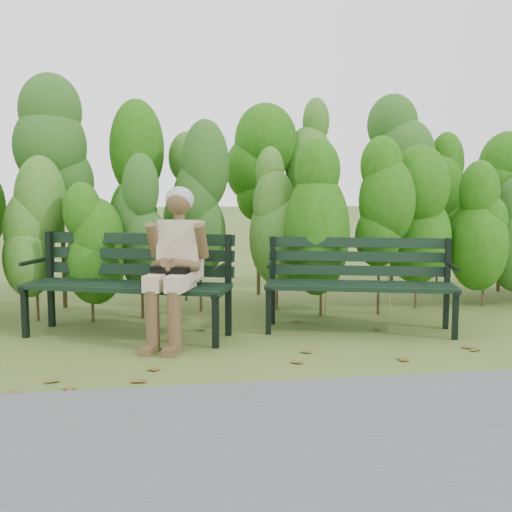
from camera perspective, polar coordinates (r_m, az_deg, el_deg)
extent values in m
plane|color=#455D20|center=(5.18, 0.58, -8.70)|extent=(80.00, 80.00, 0.00)
cube|color=#474749|center=(3.16, 7.26, -18.94)|extent=(60.00, 2.50, 0.01)
cylinder|color=#47381E|center=(6.46, -20.50, -2.47)|extent=(0.03, 0.03, 0.80)
ellipsoid|color=#20570C|center=(6.39, -20.72, 3.21)|extent=(0.64, 0.64, 1.44)
cylinder|color=#47381E|center=(6.36, -15.09, -2.41)|extent=(0.03, 0.03, 0.80)
ellipsoid|color=#20570C|center=(6.29, -15.26, 3.36)|extent=(0.64, 0.64, 1.44)
cylinder|color=#47381E|center=(6.31, -9.56, -2.34)|extent=(0.03, 0.03, 0.80)
ellipsoid|color=#20570C|center=(6.25, -9.67, 3.47)|extent=(0.64, 0.64, 1.44)
cylinder|color=#47381E|center=(6.33, -4.02, -2.24)|extent=(0.03, 0.03, 0.80)
ellipsoid|color=#20570C|center=(6.27, -4.06, 3.56)|extent=(0.64, 0.64, 1.44)
cylinder|color=#47381E|center=(6.41, 1.45, -2.12)|extent=(0.03, 0.03, 0.80)
ellipsoid|color=#20570C|center=(6.34, 1.47, 3.61)|extent=(0.64, 0.64, 1.44)
cylinder|color=#47381E|center=(6.54, 6.74, -1.99)|extent=(0.03, 0.03, 0.80)
ellipsoid|color=#20570C|center=(6.48, 6.82, 3.62)|extent=(0.64, 0.64, 1.44)
cylinder|color=#47381E|center=(6.73, 11.78, -1.85)|extent=(0.03, 0.03, 0.80)
ellipsoid|color=#20570C|center=(6.66, 11.90, 3.61)|extent=(0.64, 0.64, 1.44)
cylinder|color=#47381E|center=(6.96, 16.51, -1.70)|extent=(0.03, 0.03, 0.80)
ellipsoid|color=#20570C|center=(6.90, 16.68, 3.57)|extent=(0.64, 0.64, 1.44)
cylinder|color=#47381E|center=(7.24, 20.91, -1.55)|extent=(0.03, 0.03, 0.80)
ellipsoid|color=#20570C|center=(7.18, 21.11, 3.51)|extent=(0.64, 0.64, 1.44)
cylinder|color=#47381E|center=(7.53, -23.05, -0.20)|extent=(0.04, 0.04, 1.10)
cylinder|color=#47381E|center=(7.37, -17.26, -0.11)|extent=(0.04, 0.04, 1.10)
ellipsoid|color=#2B5D19|center=(7.33, -17.49, 6.75)|extent=(0.70, 0.70, 1.98)
cylinder|color=#47381E|center=(7.29, -11.29, -0.01)|extent=(0.04, 0.04, 1.10)
ellipsoid|color=#2B5D19|center=(7.25, -11.44, 6.92)|extent=(0.70, 0.70, 1.98)
cylinder|color=#47381E|center=(7.30, -5.25, 0.09)|extent=(0.04, 0.04, 1.10)
ellipsoid|color=#2B5D19|center=(7.25, -5.33, 7.02)|extent=(0.70, 0.70, 1.98)
cylinder|color=#47381E|center=(7.38, 0.71, 0.19)|extent=(0.04, 0.04, 1.10)
ellipsoid|color=#2B5D19|center=(7.33, 0.72, 7.04)|extent=(0.70, 0.70, 1.98)
cylinder|color=#47381E|center=(7.54, 6.48, 0.28)|extent=(0.04, 0.04, 1.10)
ellipsoid|color=#2B5D19|center=(7.50, 6.57, 6.99)|extent=(0.70, 0.70, 1.98)
cylinder|color=#47381E|center=(7.77, 11.96, 0.37)|extent=(0.04, 0.04, 1.10)
ellipsoid|color=#2B5D19|center=(7.73, 12.11, 6.87)|extent=(0.70, 0.70, 1.98)
cylinder|color=#47381E|center=(8.07, 17.07, 0.45)|extent=(0.04, 0.04, 1.10)
ellipsoid|color=#2B5D19|center=(8.03, 17.28, 6.70)|extent=(0.70, 0.70, 1.98)
cylinder|color=#47381E|center=(8.43, 21.79, 0.51)|extent=(0.04, 0.04, 1.10)
ellipsoid|color=#2B5D19|center=(8.39, 22.04, 6.50)|extent=(0.70, 0.70, 1.98)
cube|color=brown|center=(4.78, -6.42, -10.03)|extent=(0.10, 0.09, 0.01)
cube|color=brown|center=(4.69, -16.01, -10.57)|extent=(0.08, 0.10, 0.01)
cube|color=brown|center=(4.82, -7.30, -9.90)|extent=(0.10, 0.11, 0.01)
cube|color=brown|center=(5.90, -14.56, -7.01)|extent=(0.07, 0.09, 0.01)
cube|color=brown|center=(5.46, -6.86, -7.92)|extent=(0.10, 0.11, 0.01)
cube|color=brown|center=(5.01, 12.08, -9.36)|extent=(0.11, 0.11, 0.01)
cube|color=brown|center=(6.64, 21.59, -5.76)|extent=(0.10, 0.08, 0.01)
cube|color=brown|center=(5.81, 12.15, -7.14)|extent=(0.10, 0.11, 0.01)
cube|color=brown|center=(5.95, -2.73, -6.69)|extent=(0.11, 0.11, 0.01)
cube|color=brown|center=(5.67, -6.59, -7.37)|extent=(0.11, 0.11, 0.01)
cube|color=brown|center=(5.15, 13.31, -8.96)|extent=(0.11, 0.11, 0.01)
cube|color=brown|center=(4.71, -13.93, -10.41)|extent=(0.11, 0.09, 0.01)
cube|color=brown|center=(4.18, 8.75, -12.50)|extent=(0.11, 0.11, 0.01)
cube|color=brown|center=(5.51, 22.82, -8.25)|extent=(0.09, 0.11, 0.01)
cube|color=brown|center=(4.59, 4.21, -10.68)|extent=(0.09, 0.10, 0.01)
cube|color=brown|center=(5.71, -21.77, -7.71)|extent=(0.11, 0.09, 0.01)
cube|color=brown|center=(5.52, 9.44, -7.81)|extent=(0.10, 0.11, 0.01)
cube|color=brown|center=(5.00, -20.53, -9.65)|extent=(0.11, 0.11, 0.01)
cube|color=black|center=(5.40, -13.10, -3.16)|extent=(1.80, 0.75, 0.04)
cube|color=black|center=(5.51, -12.54, -2.94)|extent=(1.80, 0.75, 0.04)
cube|color=black|center=(5.63, -12.00, -2.73)|extent=(1.80, 0.75, 0.04)
cube|color=black|center=(5.75, -11.48, -2.53)|extent=(1.80, 0.75, 0.04)
cube|color=black|center=(5.82, -11.13, -1.27)|extent=(1.79, 0.70, 0.11)
cube|color=black|center=(5.82, -11.11, 0.17)|extent=(1.79, 0.70, 0.11)
cube|color=black|center=(5.82, -11.08, 1.62)|extent=(1.79, 0.70, 0.11)
cube|color=black|center=(5.86, -21.14, -5.01)|extent=(0.07, 0.07, 0.47)
cube|color=black|center=(6.19, -18.99, -2.12)|extent=(0.07, 0.07, 0.94)
cube|color=black|center=(5.99, -20.15, -2.64)|extent=(0.23, 0.51, 0.04)
cylinder|color=black|center=(5.92, -20.50, -0.52)|extent=(0.17, 0.38, 0.04)
cube|color=black|center=(5.13, -3.88, -6.19)|extent=(0.07, 0.07, 0.47)
cube|color=black|center=(5.51, -2.66, -2.80)|extent=(0.07, 0.07, 0.94)
cube|color=black|center=(5.28, -3.29, -3.44)|extent=(0.23, 0.51, 0.04)
cylinder|color=black|center=(5.20, -3.46, -1.04)|extent=(0.17, 0.38, 0.04)
cube|color=black|center=(5.55, 9.93, -3.13)|extent=(1.73, 0.57, 0.04)
cube|color=black|center=(5.67, 9.87, -2.92)|extent=(1.73, 0.57, 0.04)
cube|color=black|center=(5.79, 9.80, -2.72)|extent=(1.73, 0.57, 0.04)
cube|color=black|center=(5.91, 9.74, -2.53)|extent=(1.73, 0.57, 0.04)
cube|color=black|center=(5.98, 9.72, -1.38)|extent=(1.72, 0.52, 0.10)
cube|color=black|center=(5.98, 9.73, -0.06)|extent=(1.72, 0.52, 0.10)
cube|color=black|center=(5.98, 9.75, 1.27)|extent=(1.72, 0.52, 0.10)
cube|color=black|center=(5.59, 1.20, -5.25)|extent=(0.06, 0.06, 0.44)
cube|color=black|center=(5.97, 1.60, -2.36)|extent=(0.06, 0.06, 0.88)
cube|color=black|center=(5.75, 1.39, -2.89)|extent=(0.18, 0.49, 0.04)
cylinder|color=black|center=(5.67, 1.35, -0.82)|extent=(0.13, 0.36, 0.04)
cube|color=black|center=(5.68, 18.45, -5.39)|extent=(0.06, 0.06, 0.44)
cube|color=black|center=(6.05, 17.73, -2.54)|extent=(0.06, 0.06, 0.88)
cube|color=black|center=(5.84, 18.14, -3.07)|extent=(0.18, 0.49, 0.04)
cylinder|color=black|center=(5.76, 18.31, -1.03)|extent=(0.13, 0.36, 0.04)
cube|color=beige|center=(5.20, -9.17, -2.37)|extent=(0.29, 0.47, 0.14)
cube|color=beige|center=(5.14, -7.18, -2.44)|extent=(0.29, 0.47, 0.14)
cylinder|color=brown|center=(5.09, -9.82, -6.10)|extent=(0.15, 0.15, 0.51)
cylinder|color=brown|center=(5.03, -7.79, -6.23)|extent=(0.15, 0.15, 0.51)
cube|color=brown|center=(5.07, -10.12, -8.77)|extent=(0.16, 0.23, 0.06)
cube|color=brown|center=(5.01, -8.07, -8.94)|extent=(0.16, 0.23, 0.06)
cube|color=beige|center=(5.41, -7.20, 0.60)|extent=(0.45, 0.38, 0.55)
cylinder|color=brown|center=(5.36, -7.32, 3.61)|extent=(0.10, 0.10, 0.11)
sphere|color=brown|center=(5.35, -7.38, 5.07)|extent=(0.22, 0.22, 0.22)
ellipsoid|color=gray|center=(5.37, -7.29, 5.36)|extent=(0.26, 0.24, 0.23)
cylinder|color=brown|center=(5.39, -9.74, 1.50)|extent=(0.16, 0.24, 0.33)
cylinder|color=brown|center=(5.25, -5.22, 1.43)|extent=(0.16, 0.24, 0.33)
cylinder|color=brown|center=(5.25, -9.12, -0.77)|extent=(0.17, 0.30, 0.14)
cylinder|color=brown|center=(5.17, -6.81, -0.84)|extent=(0.29, 0.22, 0.14)
sphere|color=brown|center=(5.15, -8.20, -1.13)|extent=(0.12, 0.12, 0.12)
cube|color=black|center=(5.17, -8.15, -1.93)|extent=(0.34, 0.23, 0.17)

